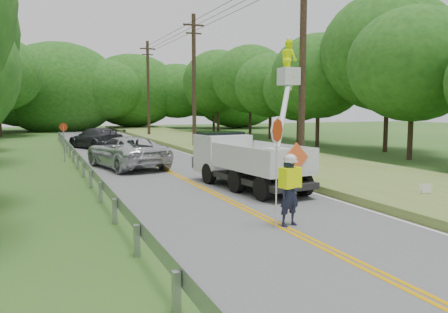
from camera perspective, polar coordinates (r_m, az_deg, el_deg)
name	(u,v)px	position (r m, az deg, el deg)	size (l,w,h in m)	color
ground	(323,247)	(10.94, 12.30, -11.06)	(140.00, 140.00, 0.00)	#315120
road	(165,170)	(23.57, -7.44, -1.63)	(7.20, 96.00, 0.03)	#555557
guardrail	(81,161)	(23.70, -17.46, -0.50)	(0.18, 48.00, 0.77)	gray
utility_poles	(231,73)	(27.91, 0.88, 10.47)	(1.60, 43.30, 10.00)	black
tall_grass_verge	(285,161)	(26.27, 7.69, -0.51)	(7.00, 96.00, 0.30)	olive
treeline_right	(312,74)	(39.54, 10.92, 10.15)	(11.50, 51.53, 11.25)	#332319
treeline_horizon	(71,89)	(65.03, -18.68, 7.97)	(57.29, 15.01, 12.45)	#1B4715
flagger	(290,187)	(12.37, 8.22, -3.84)	(1.12, 0.57, 2.96)	#191E33
bucket_truck	(243,150)	(18.73, 2.43, 0.78)	(4.36, 6.29, 6.10)	black
suv_silver	(126,152)	(24.49, -12.13, 0.56)	(2.75, 5.97, 1.66)	silver
suv_darkgrey	(96,138)	(36.32, -15.79, 2.23)	(2.21, 5.43, 1.58)	#303138
stop_sign_permanent	(64,137)	(28.14, -19.45, 2.38)	(0.49, 0.06, 2.28)	gray
yard_sign	(426,189)	(16.83, 23.94, -3.77)	(0.43, 0.15, 0.64)	white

